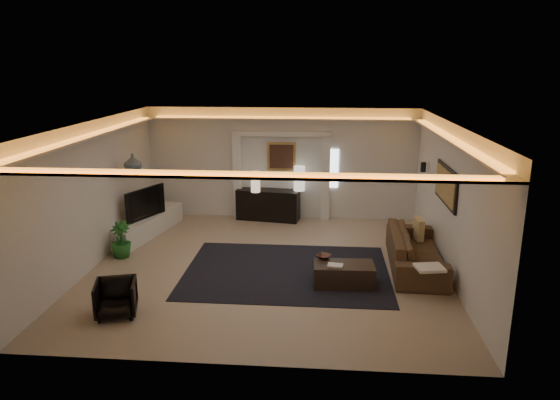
# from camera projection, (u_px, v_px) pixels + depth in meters

# --- Properties ---
(floor) EXTENTS (7.00, 7.00, 0.00)m
(floor) POSITION_uv_depth(u_px,v_px,m) (268.00, 267.00, 10.39)
(floor) COLOR gray
(floor) RESTS_ON ground
(ceiling) EXTENTS (7.00, 7.00, 0.00)m
(ceiling) POSITION_uv_depth(u_px,v_px,m) (267.00, 123.00, 9.64)
(ceiling) COLOR white
(ceiling) RESTS_ON ground
(wall_back) EXTENTS (7.00, 0.00, 7.00)m
(wall_back) POSITION_uv_depth(u_px,v_px,m) (282.00, 164.00, 13.38)
(wall_back) COLOR silver
(wall_back) RESTS_ON ground
(wall_front) EXTENTS (7.00, 0.00, 7.00)m
(wall_front) POSITION_uv_depth(u_px,v_px,m) (239.00, 266.00, 6.65)
(wall_front) COLOR silver
(wall_front) RESTS_ON ground
(wall_left) EXTENTS (0.00, 7.00, 7.00)m
(wall_left) POSITION_uv_depth(u_px,v_px,m) (94.00, 194.00, 10.29)
(wall_left) COLOR silver
(wall_left) RESTS_ON ground
(wall_right) EXTENTS (0.00, 7.00, 7.00)m
(wall_right) POSITION_uv_depth(u_px,v_px,m) (450.00, 202.00, 9.74)
(wall_right) COLOR silver
(wall_right) RESTS_ON ground
(cove_soffit) EXTENTS (7.00, 7.00, 0.04)m
(cove_soffit) POSITION_uv_depth(u_px,v_px,m) (267.00, 138.00, 9.71)
(cove_soffit) COLOR silver
(cove_soffit) RESTS_ON ceiling
(daylight_slit) EXTENTS (0.25, 0.03, 1.00)m
(daylight_slit) POSITION_uv_depth(u_px,v_px,m) (333.00, 169.00, 13.28)
(daylight_slit) COLOR white
(daylight_slit) RESTS_ON wall_back
(area_rug) EXTENTS (4.00, 3.00, 0.01)m
(area_rug) POSITION_uv_depth(u_px,v_px,m) (287.00, 271.00, 10.16)
(area_rug) COLOR black
(area_rug) RESTS_ON ground
(pilaster_left) EXTENTS (0.22, 0.20, 2.20)m
(pilaster_left) POSITION_uv_depth(u_px,v_px,m) (238.00, 177.00, 13.47)
(pilaster_left) COLOR silver
(pilaster_left) RESTS_ON ground
(pilaster_right) EXTENTS (0.22, 0.20, 2.20)m
(pilaster_right) POSITION_uv_depth(u_px,v_px,m) (325.00, 178.00, 13.29)
(pilaster_right) COLOR silver
(pilaster_right) RESTS_ON ground
(alcove_header) EXTENTS (2.52, 0.20, 0.12)m
(alcove_header) POSITION_uv_depth(u_px,v_px,m) (281.00, 134.00, 13.08)
(alcove_header) COLOR silver
(alcove_header) RESTS_ON wall_back
(painting_frame) EXTENTS (0.74, 0.04, 0.74)m
(painting_frame) POSITION_uv_depth(u_px,v_px,m) (281.00, 156.00, 13.30)
(painting_frame) COLOR tan
(painting_frame) RESTS_ON wall_back
(painting_canvas) EXTENTS (0.62, 0.02, 0.62)m
(painting_canvas) POSITION_uv_depth(u_px,v_px,m) (281.00, 157.00, 13.28)
(painting_canvas) COLOR #4C2D1E
(painting_canvas) RESTS_ON wall_back
(art_panel_frame) EXTENTS (0.04, 1.64, 0.74)m
(art_panel_frame) POSITION_uv_depth(u_px,v_px,m) (446.00, 185.00, 9.96)
(art_panel_frame) COLOR black
(art_panel_frame) RESTS_ON wall_right
(art_panel_gold) EXTENTS (0.02, 1.50, 0.62)m
(art_panel_gold) POSITION_uv_depth(u_px,v_px,m) (445.00, 185.00, 9.96)
(art_panel_gold) COLOR tan
(art_panel_gold) RESTS_ON wall_right
(wall_sconce) EXTENTS (0.12, 0.12, 0.22)m
(wall_sconce) POSITION_uv_depth(u_px,v_px,m) (423.00, 167.00, 11.80)
(wall_sconce) COLOR black
(wall_sconce) RESTS_ON wall_right
(wall_niche) EXTENTS (0.10, 0.55, 0.04)m
(wall_niche) POSITION_uv_depth(u_px,v_px,m) (122.00, 170.00, 11.58)
(wall_niche) COLOR silver
(wall_niche) RESTS_ON wall_left
(console) EXTENTS (1.68, 0.74, 0.81)m
(console) POSITION_uv_depth(u_px,v_px,m) (268.00, 205.00, 13.44)
(console) COLOR black
(console) RESTS_ON ground
(lamp_left) EXTENTS (0.31, 0.31, 0.53)m
(lamp_left) POSITION_uv_depth(u_px,v_px,m) (255.00, 181.00, 13.04)
(lamp_left) COLOR beige
(lamp_left) RESTS_ON console
(lamp_right) EXTENTS (0.34, 0.34, 0.63)m
(lamp_right) POSITION_uv_depth(u_px,v_px,m) (299.00, 180.00, 13.20)
(lamp_right) COLOR silver
(lamp_right) RESTS_ON console
(media_ledge) EXTENTS (1.18, 2.70, 0.49)m
(media_ledge) POSITION_uv_depth(u_px,v_px,m) (145.00, 225.00, 12.31)
(media_ledge) COLOR silver
(media_ledge) RESTS_ON ground
(tv) EXTENTS (1.22, 0.64, 0.72)m
(tv) POSITION_uv_depth(u_px,v_px,m) (142.00, 203.00, 12.03)
(tv) COLOR black
(tv) RESTS_ON media_ledge
(figurine) EXTENTS (0.17, 0.17, 0.41)m
(figurine) POSITION_uv_depth(u_px,v_px,m) (157.00, 198.00, 13.16)
(figurine) COLOR black
(figurine) RESTS_ON media_ledge
(ginger_jar) EXTENTS (0.48, 0.48, 0.40)m
(ginger_jar) POSITION_uv_depth(u_px,v_px,m) (133.00, 163.00, 11.26)
(ginger_jar) COLOR #374C5B
(ginger_jar) RESTS_ON wall_niche
(plant) EXTENTS (0.45, 0.45, 0.77)m
(plant) POSITION_uv_depth(u_px,v_px,m) (121.00, 240.00, 10.83)
(plant) COLOR #1F6122
(plant) RESTS_ON ground
(sofa) EXTENTS (2.58, 1.11, 0.74)m
(sofa) POSITION_uv_depth(u_px,v_px,m) (416.00, 250.00, 10.26)
(sofa) COLOR black
(sofa) RESTS_ON ground
(throw_blanket) EXTENTS (0.54, 0.47, 0.05)m
(throw_blanket) POSITION_uv_depth(u_px,v_px,m) (430.00, 268.00, 8.93)
(throw_blanket) COLOR silver
(throw_blanket) RESTS_ON sofa
(throw_pillow) EXTENTS (0.18, 0.47, 0.46)m
(throw_pillow) POSITION_uv_depth(u_px,v_px,m) (418.00, 229.00, 11.02)
(throw_pillow) COLOR tan
(throw_pillow) RESTS_ON sofa
(coffee_table) EXTENTS (1.13, 0.64, 0.41)m
(coffee_table) POSITION_uv_depth(u_px,v_px,m) (344.00, 274.00, 9.51)
(coffee_table) COLOR black
(coffee_table) RESTS_ON ground
(bowl) EXTENTS (0.36, 0.36, 0.07)m
(bowl) POSITION_uv_depth(u_px,v_px,m) (324.00, 256.00, 9.74)
(bowl) COLOR #44271F
(bowl) RESTS_ON coffee_table
(magazine) EXTENTS (0.30, 0.24, 0.03)m
(magazine) POSITION_uv_depth(u_px,v_px,m) (335.00, 266.00, 9.35)
(magazine) COLOR silver
(magazine) RESTS_ON coffee_table
(armchair) EXTENTS (0.79, 0.80, 0.59)m
(armchair) POSITION_uv_depth(u_px,v_px,m) (116.00, 298.00, 8.34)
(armchair) COLOR black
(armchair) RESTS_ON ground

